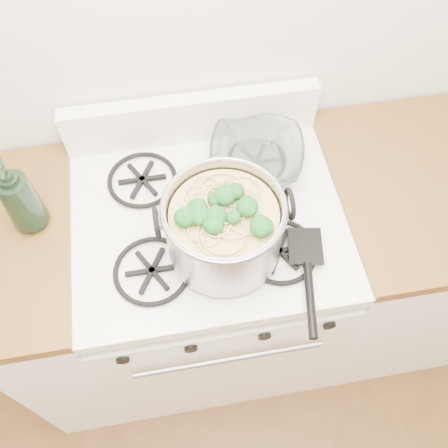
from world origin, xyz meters
TOP-DOWN VIEW (x-y plane):
  - gas_range at (0.00, 1.26)m, footprint 0.76×0.66m
  - counter_left at (-0.51, 1.26)m, footprint 0.25×0.65m
  - counter_right at (0.88, 1.26)m, footprint 1.00×0.65m
  - stock_pot at (0.03, 1.15)m, footprint 0.33×0.30m
  - spatula at (0.24, 1.11)m, footprint 0.34×0.36m
  - glass_bowl at (0.17, 1.42)m, footprint 0.13×0.13m
  - bottle at (-0.47, 1.31)m, footprint 0.12×0.12m

SIDE VIEW (x-z plane):
  - gas_range at x=0.00m, z-range -0.03..0.90m
  - counter_left at x=-0.51m, z-range 0.00..0.92m
  - counter_right at x=0.88m, z-range 0.00..0.92m
  - spatula at x=0.24m, z-range 0.92..0.95m
  - glass_bowl at x=0.17m, z-range 0.92..0.95m
  - stock_pot at x=0.03m, z-range 0.92..1.12m
  - bottle at x=-0.47m, z-range 0.92..1.18m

